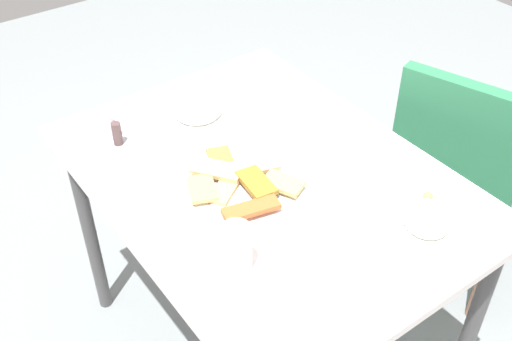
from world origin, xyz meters
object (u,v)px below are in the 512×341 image
at_px(salad_plate_greens, 426,220).
at_px(spoon, 308,253).
at_px(dining_table, 265,199).
at_px(salad_plate_rice, 197,109).
at_px(soda_can, 237,249).
at_px(condiment_caddy, 115,137).
at_px(pide_platter, 241,185).
at_px(fork, 295,260).
at_px(paper_napkin, 301,257).
at_px(dining_chair, 458,173).

bearing_deg(salad_plate_greens, spoon, -108.30).
bearing_deg(dining_table, salad_plate_rice, -179.74).
distance_m(soda_can, spoon, 0.17).
xyz_separation_m(spoon, condiment_caddy, (-0.63, -0.16, 0.02)).
bearing_deg(salad_plate_rice, pide_platter, -14.16).
height_order(dining_table, salad_plate_rice, salad_plate_rice).
bearing_deg(soda_can, salad_plate_greens, 70.65).
distance_m(soda_can, fork, 0.14).
bearing_deg(salad_plate_greens, fork, -106.35).
bearing_deg(paper_napkin, salad_plate_greens, 72.73).
bearing_deg(salad_plate_rice, dining_table, 0.26).
bearing_deg(spoon, condiment_caddy, -159.60).
xyz_separation_m(pide_platter, paper_napkin, (0.27, -0.02, -0.01)).
distance_m(paper_napkin, condiment_caddy, 0.65).
distance_m(salad_plate_greens, spoon, 0.30).
relative_size(salad_plate_rice, condiment_caddy, 2.30).
bearing_deg(condiment_caddy, salad_plate_greens, 31.55).
relative_size(salad_plate_greens, condiment_caddy, 2.22).
bearing_deg(dining_table, paper_napkin, -21.76).
height_order(dining_table, dining_chair, dining_chair).
xyz_separation_m(pide_platter, spoon, (0.27, -0.01, -0.01)).
bearing_deg(dining_chair, paper_napkin, -77.72).
height_order(dining_chair, condiment_caddy, dining_chair).
xyz_separation_m(dining_table, salad_plate_rice, (-0.33, -0.00, 0.11)).
distance_m(dining_table, dining_chair, 0.75).
distance_m(spoon, condiment_caddy, 0.65).
height_order(dining_table, soda_can, soda_can).
xyz_separation_m(dining_chair, soda_can, (0.12, -0.97, 0.34)).
distance_m(salad_plate_greens, condiment_caddy, 0.85).
height_order(soda_can, spoon, soda_can).
distance_m(paper_napkin, fork, 0.02).
bearing_deg(dining_table, pide_platter, -81.82).
bearing_deg(fork, spoon, 97.58).
distance_m(pide_platter, condiment_caddy, 0.40).
relative_size(dining_table, condiment_caddy, 11.71).
bearing_deg(dining_chair, condiment_caddy, -114.52).
bearing_deg(paper_napkin, pide_platter, 174.76).
bearing_deg(pide_platter, soda_can, -36.61).
xyz_separation_m(dining_chair, paper_napkin, (0.18, -0.84, 0.28)).
bearing_deg(fork, dining_chair, 109.61).
relative_size(paper_napkin, fork, 0.69).
distance_m(salad_plate_rice, fork, 0.63).
bearing_deg(soda_can, dining_table, 132.43).
xyz_separation_m(salad_plate_greens, spoon, (-0.09, -0.28, -0.01)).
distance_m(dining_chair, fork, 0.92).
xyz_separation_m(dining_table, pide_platter, (0.01, -0.09, 0.10)).
bearing_deg(dining_table, soda_can, -47.57).
height_order(pide_platter, salad_plate_greens, salad_plate_greens).
height_order(dining_table, fork, fork).
xyz_separation_m(dining_table, spoon, (0.29, -0.10, 0.10)).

